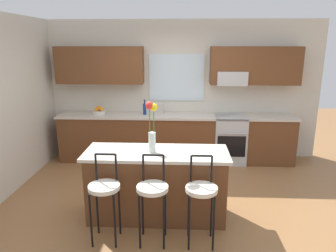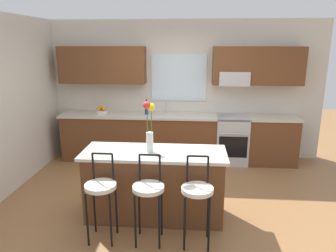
{
  "view_description": "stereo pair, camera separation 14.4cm",
  "coord_description": "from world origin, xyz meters",
  "px_view_note": "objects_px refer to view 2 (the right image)",
  "views": [
    {
      "loc": [
        0.13,
        -4.2,
        2.27
      ],
      "look_at": [
        -0.1,
        0.55,
        1.0
      ],
      "focal_mm": 33.57,
      "sensor_mm": 36.0,
      "label": 1
    },
    {
      "loc": [
        0.27,
        -4.19,
        2.27
      ],
      "look_at": [
        -0.1,
        0.55,
        1.0
      ],
      "focal_mm": 33.57,
      "sensor_mm": 36.0,
      "label": 2
    }
  ],
  "objects_px": {
    "oven_range": "(231,139)",
    "bar_stool_far": "(197,193)",
    "kitchen_island": "(155,184)",
    "fruit_bowl_oranges": "(102,111)",
    "bottle_olive_oil": "(147,108)",
    "bar_stool_near": "(101,190)",
    "flower_vase": "(149,126)",
    "bar_stool_middle": "(149,192)"
  },
  "relations": [
    {
      "from": "bar_stool_middle",
      "to": "kitchen_island",
      "type": "bearing_deg",
      "value": 90.0
    },
    {
      "from": "flower_vase",
      "to": "bottle_olive_oil",
      "type": "distance_m",
      "value": 2.19
    },
    {
      "from": "kitchen_island",
      "to": "bar_stool_far",
      "type": "distance_m",
      "value": 0.8
    },
    {
      "from": "oven_range",
      "to": "bar_stool_far",
      "type": "distance_m",
      "value": 2.75
    },
    {
      "from": "oven_range",
      "to": "fruit_bowl_oranges",
      "type": "xyz_separation_m",
      "value": [
        -2.54,
        0.03,
        0.52
      ]
    },
    {
      "from": "bar_stool_middle",
      "to": "bottle_olive_oil",
      "type": "distance_m",
      "value": 2.74
    },
    {
      "from": "kitchen_island",
      "to": "bar_stool_middle",
      "type": "height_order",
      "value": "bar_stool_middle"
    },
    {
      "from": "bar_stool_near",
      "to": "bar_stool_middle",
      "type": "bearing_deg",
      "value": 0.0
    },
    {
      "from": "bottle_olive_oil",
      "to": "kitchen_island",
      "type": "bearing_deg",
      "value": -79.2
    },
    {
      "from": "oven_range",
      "to": "bar_stool_middle",
      "type": "xyz_separation_m",
      "value": [
        -1.24,
        -2.66,
        0.18
      ]
    },
    {
      "from": "bar_stool_middle",
      "to": "flower_vase",
      "type": "distance_m",
      "value": 0.83
    },
    {
      "from": "bar_stool_middle",
      "to": "flower_vase",
      "type": "bearing_deg",
      "value": 95.63
    },
    {
      "from": "bar_stool_near",
      "to": "fruit_bowl_oranges",
      "type": "distance_m",
      "value": 2.81
    },
    {
      "from": "bar_stool_far",
      "to": "flower_vase",
      "type": "distance_m",
      "value": 1.02
    },
    {
      "from": "kitchen_island",
      "to": "bar_stool_far",
      "type": "xyz_separation_m",
      "value": [
        0.55,
        -0.55,
        0.17
      ]
    },
    {
      "from": "kitchen_island",
      "to": "bar_stool_near",
      "type": "xyz_separation_m",
      "value": [
        -0.55,
        -0.55,
        0.17
      ]
    },
    {
      "from": "flower_vase",
      "to": "bottle_olive_oil",
      "type": "relative_size",
      "value": 2.24
    },
    {
      "from": "kitchen_island",
      "to": "bottle_olive_oil",
      "type": "height_order",
      "value": "bottle_olive_oil"
    },
    {
      "from": "bar_stool_near",
      "to": "bar_stool_middle",
      "type": "distance_m",
      "value": 0.55
    },
    {
      "from": "bar_stool_near",
      "to": "fruit_bowl_oranges",
      "type": "height_order",
      "value": "fruit_bowl_oranges"
    },
    {
      "from": "oven_range",
      "to": "flower_vase",
      "type": "xyz_separation_m",
      "value": [
        -1.29,
        -2.12,
        0.81
      ]
    },
    {
      "from": "kitchen_island",
      "to": "bottle_olive_oil",
      "type": "bearing_deg",
      "value": 100.8
    },
    {
      "from": "bar_stool_middle",
      "to": "bar_stool_far",
      "type": "distance_m",
      "value": 0.55
    },
    {
      "from": "bar_stool_far",
      "to": "fruit_bowl_oranges",
      "type": "height_order",
      "value": "fruit_bowl_oranges"
    },
    {
      "from": "bar_stool_middle",
      "to": "bottle_olive_oil",
      "type": "bearing_deg",
      "value": 98.61
    },
    {
      "from": "bar_stool_far",
      "to": "bottle_olive_oil",
      "type": "relative_size",
      "value": 3.56
    },
    {
      "from": "kitchen_island",
      "to": "bar_stool_middle",
      "type": "relative_size",
      "value": 1.77
    },
    {
      "from": "bottle_olive_oil",
      "to": "fruit_bowl_oranges",
      "type": "bearing_deg",
      "value": 179.73
    },
    {
      "from": "kitchen_island",
      "to": "fruit_bowl_oranges",
      "type": "relative_size",
      "value": 7.68
    },
    {
      "from": "bar_stool_far",
      "to": "fruit_bowl_oranges",
      "type": "bearing_deg",
      "value": 124.54
    },
    {
      "from": "bar_stool_near",
      "to": "bar_stool_far",
      "type": "relative_size",
      "value": 1.0
    },
    {
      "from": "fruit_bowl_oranges",
      "to": "bottle_olive_oil",
      "type": "relative_size",
      "value": 0.82
    },
    {
      "from": "oven_range",
      "to": "bar_stool_near",
      "type": "distance_m",
      "value": 3.21
    },
    {
      "from": "kitchen_island",
      "to": "flower_vase",
      "type": "height_order",
      "value": "flower_vase"
    },
    {
      "from": "kitchen_island",
      "to": "fruit_bowl_oranges",
      "type": "bearing_deg",
      "value": 121.34
    },
    {
      "from": "kitchen_island",
      "to": "flower_vase",
      "type": "xyz_separation_m",
      "value": [
        -0.05,
        -0.02,
        0.8
      ]
    },
    {
      "from": "bar_stool_middle",
      "to": "flower_vase",
      "type": "height_order",
      "value": "flower_vase"
    },
    {
      "from": "bar_stool_near",
      "to": "fruit_bowl_oranges",
      "type": "xyz_separation_m",
      "value": [
        -0.75,
        2.69,
        0.34
      ]
    },
    {
      "from": "kitchen_island",
      "to": "bar_stool_middle",
      "type": "xyz_separation_m",
      "value": [
        0.0,
        -0.55,
        0.17
      ]
    },
    {
      "from": "fruit_bowl_oranges",
      "to": "oven_range",
      "type": "bearing_deg",
      "value": -0.65
    },
    {
      "from": "bottle_olive_oil",
      "to": "bar_stool_far",
      "type": "bearing_deg",
      "value": -70.38
    },
    {
      "from": "bar_stool_near",
      "to": "bottle_olive_oil",
      "type": "relative_size",
      "value": 3.56
    }
  ]
}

